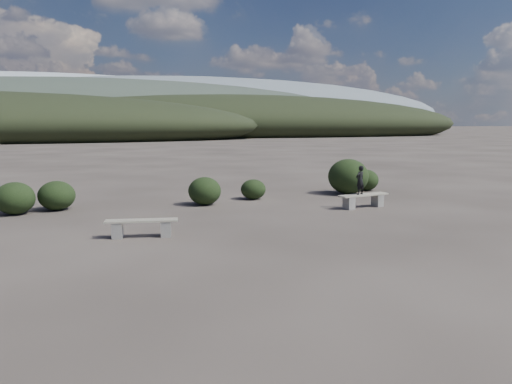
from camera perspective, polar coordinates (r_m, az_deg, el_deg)
name	(u,v)px	position (r m, az deg, el deg)	size (l,w,h in m)	color
ground	(342,261)	(11.04, 9.80, -7.82)	(1200.00, 1200.00, 0.00)	#312A26
bench_left	(142,227)	(13.42, -12.93, -3.88)	(1.91, 0.74, 0.47)	slate
bench_right	(363,199)	(18.06, 12.18, -0.84)	(2.00, 0.72, 0.49)	slate
seated_person	(360,180)	(17.86, 11.81, 1.34)	(0.37, 0.24, 1.01)	black
shrub_a	(57,196)	(18.47, -21.83, -0.38)	(1.24, 1.24, 1.01)	black
shrub_b	(205,191)	(18.36, -5.89, 0.11)	(1.20, 1.20, 1.03)	black
shrub_c	(253,189)	(19.67, -0.32, 0.31)	(0.99, 0.99, 0.79)	black
shrub_d	(348,176)	(21.49, 10.50, 1.76)	(1.70, 1.70, 1.49)	black
shrub_e	(366,180)	(22.80, 12.43, 1.35)	(1.13, 1.13, 0.94)	black
shrub_f	(15,198)	(18.15, -25.85, -0.65)	(1.26, 1.26, 1.07)	black
mountain_ridges	(75,112)	(348.42, -19.95, 8.59)	(500.00, 400.00, 56.00)	black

